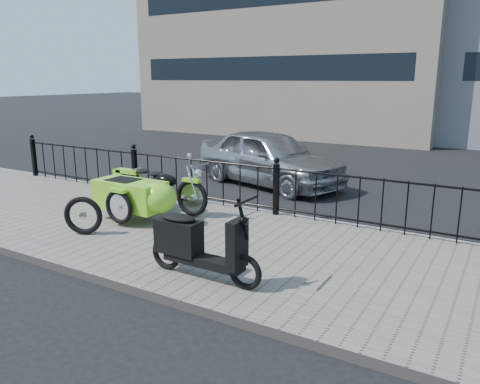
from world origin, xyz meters
The scene contains 9 objects.
ground centered at (0.00, 0.00, 0.00)m, with size 120.00×120.00×0.00m, color black.
sidewalk centered at (0.00, -0.50, 0.06)m, with size 30.00×3.80×0.12m, color slate.
curb centered at (0.00, 1.44, 0.06)m, with size 30.00×0.10×0.12m, color gray.
iron_fence centered at (0.00, 1.30, 0.59)m, with size 14.11×0.11×1.08m.
building_tan centered at (-6.00, 15.99, 6.00)m, with size 14.00×8.01×12.00m.
motorcycle_sidecar centered at (-1.90, -0.20, 0.59)m, with size 2.28×1.48×0.98m.
scooter centered at (0.38, -1.76, 0.56)m, with size 1.66×0.48×1.13m.
spare_tire centered at (-2.17, -1.33, 0.44)m, with size 0.64×0.64×0.09m, color black.
sedan_car centered at (-1.50, 3.92, 0.69)m, with size 1.63×4.05×1.38m, color #A1A3A8.
Camera 1 is at (3.72, -6.28, 2.61)m, focal length 35.00 mm.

